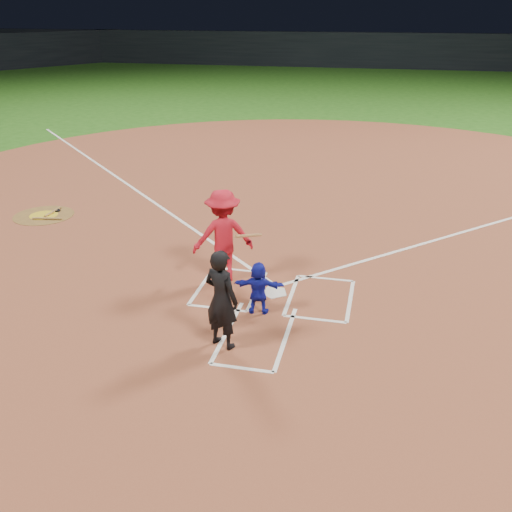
% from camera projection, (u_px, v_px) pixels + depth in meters
% --- Properties ---
extents(ground, '(120.00, 120.00, 0.00)m').
position_uv_depth(ground, '(274.00, 293.00, 12.01)').
color(ground, '#205415').
rests_on(ground, ground).
extents(home_plate_dirt, '(28.00, 28.00, 0.01)m').
position_uv_depth(home_plate_dirt, '(312.00, 204.00, 17.36)').
color(home_plate_dirt, brown).
rests_on(home_plate_dirt, ground).
extents(stadium_wall_far, '(80.00, 1.20, 3.20)m').
position_uv_depth(stadium_wall_far, '(372.00, 50.00, 54.18)').
color(stadium_wall_far, black).
rests_on(stadium_wall_far, ground).
extents(home_plate, '(0.60, 0.60, 0.02)m').
position_uv_depth(home_plate, '(274.00, 292.00, 12.00)').
color(home_plate, silver).
rests_on(home_plate, home_plate_dirt).
extents(on_deck_circle, '(1.70, 1.70, 0.01)m').
position_uv_depth(on_deck_circle, '(44.00, 215.00, 16.40)').
color(on_deck_circle, brown).
rests_on(on_deck_circle, home_plate_dirt).
extents(on_deck_logo, '(0.80, 0.80, 0.00)m').
position_uv_depth(on_deck_logo, '(44.00, 215.00, 16.39)').
color(on_deck_logo, gold).
rests_on(on_deck_logo, on_deck_circle).
extents(on_deck_bat_a, '(0.07, 0.84, 0.06)m').
position_uv_depth(on_deck_bat_a, '(53.00, 212.00, 16.57)').
color(on_deck_bat_a, olive).
rests_on(on_deck_bat_a, on_deck_circle).
extents(on_deck_bat_c, '(0.84, 0.21, 0.06)m').
position_uv_depth(on_deck_bat_c, '(47.00, 218.00, 16.05)').
color(on_deck_bat_c, olive).
rests_on(on_deck_bat_c, on_deck_circle).
extents(bat_weight_donut, '(0.19, 0.19, 0.05)m').
position_uv_depth(bat_weight_donut, '(57.00, 210.00, 16.70)').
color(bat_weight_donut, black).
rests_on(bat_weight_donut, on_deck_circle).
extents(catcher, '(1.01, 0.41, 1.06)m').
position_uv_depth(catcher, '(258.00, 288.00, 11.04)').
color(catcher, '#151BAD').
rests_on(catcher, home_plate_dirt).
extents(umpire, '(0.78, 0.66, 1.83)m').
position_uv_depth(umpire, '(221.00, 299.00, 9.81)').
color(umpire, black).
rests_on(umpire, home_plate_dirt).
extents(chalk_markings, '(28.35, 17.32, 0.01)m').
position_uv_depth(chalk_markings, '(309.00, 211.00, 16.72)').
color(chalk_markings, white).
rests_on(chalk_markings, home_plate_dirt).
extents(batter_at_plate, '(1.57, 1.24, 2.04)m').
position_uv_depth(batter_at_plate, '(223.00, 236.00, 12.21)').
color(batter_at_plate, red).
rests_on(batter_at_plate, home_plate_dirt).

